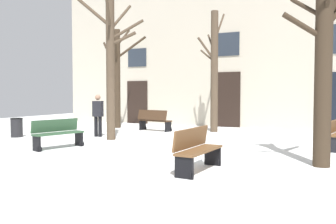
# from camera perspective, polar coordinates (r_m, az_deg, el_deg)

# --- Properties ---
(ground_plane) EXTENTS (31.05, 31.05, 0.00)m
(ground_plane) POSITION_cam_1_polar(r_m,az_deg,el_deg) (10.88, -3.83, -5.96)
(ground_plane) COLOR white
(building_facade) EXTENTS (19.41, 0.60, 8.35)m
(building_facade) POSITION_cam_1_polar(r_m,az_deg,el_deg) (18.84, 9.23, 10.64)
(building_facade) COLOR #BCB29E
(building_facade) RESTS_ON ground
(tree_right_of_center) EXTENTS (1.63, 1.56, 5.27)m
(tree_right_of_center) POSITION_cam_1_polar(r_m,az_deg,el_deg) (9.10, 23.24, 9.70)
(tree_right_of_center) COLOR #382B1E
(tree_right_of_center) RESTS_ON ground
(tree_foreground) EXTENTS (1.16, 1.17, 5.29)m
(tree_foreground) POSITION_cam_1_polar(r_m,az_deg,el_deg) (16.09, 7.22, 6.60)
(tree_foreground) COLOR #4C3D2D
(tree_foreground) RESTS_ON ground
(tree_center) EXTENTS (2.24, 1.56, 4.88)m
(tree_center) POSITION_cam_1_polar(r_m,az_deg,el_deg) (18.01, -7.91, 5.69)
(tree_center) COLOR #382B1E
(tree_center) RESTS_ON ground
(tree_near_facade) EXTENTS (2.27, 2.06, 5.30)m
(tree_near_facade) POSITION_cam_1_polar(r_m,az_deg,el_deg) (13.41, -8.94, 7.96)
(tree_near_facade) COLOR #4C3D2D
(tree_near_facade) RESTS_ON ground
(litter_bin) EXTENTS (0.47, 0.47, 0.74)m
(litter_bin) POSITION_cam_1_polar(r_m,az_deg,el_deg) (15.20, -22.59, -2.24)
(litter_bin) COLOR black
(litter_bin) RESTS_ON ground
(bench_back_to_back_right) EXTENTS (0.83, 1.66, 0.89)m
(bench_back_to_back_right) POSITION_cam_1_polar(r_m,az_deg,el_deg) (11.63, -16.87, -3.18)
(bench_back_to_back_right) COLOR #2D4C33
(bench_back_to_back_right) RESTS_ON ground
(bench_back_to_back_left) EXTENTS (1.66, 0.79, 0.95)m
(bench_back_to_back_left) POSITION_cam_1_polar(r_m,az_deg,el_deg) (16.33, -2.18, -1.31)
(bench_back_to_back_left) COLOR #3D2819
(bench_back_to_back_left) RESTS_ON ground
(bench_far_corner) EXTENTS (0.55, 1.70, 0.94)m
(bench_far_corner) POSITION_cam_1_polar(r_m,az_deg,el_deg) (7.92, 4.57, -5.81)
(bench_far_corner) COLOR brown
(bench_far_corner) RESTS_ON ground
(person_crossing_plaza) EXTENTS (0.40, 0.26, 1.64)m
(person_crossing_plaza) POSITION_cam_1_polar(r_m,az_deg,el_deg) (14.36, -10.91, -0.23)
(person_crossing_plaza) COLOR black
(person_crossing_plaza) RESTS_ON ground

